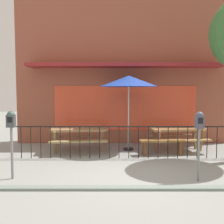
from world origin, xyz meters
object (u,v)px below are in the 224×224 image
picnic_table_left (79,133)px  patio_bench (162,144)px  picnic_table_right (177,133)px  parking_meter_far (11,127)px  parking_meter_near (200,128)px  patio_umbrella (129,82)px

picnic_table_left → patio_bench: size_ratio=1.37×
picnic_table_right → parking_meter_far: (-4.44, -2.85, 0.59)m
picnic_table_left → parking_meter_near: size_ratio=1.26×
parking_meter_far → patio_bench: bearing=30.4°
picnic_table_left → parking_meter_far: parking_meter_far is taller
picnic_table_left → picnic_table_right: bearing=2.3°
picnic_table_right → parking_meter_near: bearing=-95.2°
picnic_table_right → patio_umbrella: 2.36m
parking_meter_near → parking_meter_far: bearing=178.1°
picnic_table_left → patio_bench: picnic_table_left is taller
picnic_table_left → picnic_table_right: 3.28m
picnic_table_right → parking_meter_near: (-0.27, -2.99, 0.58)m
patio_umbrella → parking_meter_far: (-2.82, -2.98, -1.12)m
patio_bench → picnic_table_right: bearing=44.4°
picnic_table_left → patio_bench: bearing=-10.0°
parking_meter_far → patio_umbrella: bearing=46.6°
patio_bench → parking_meter_far: bearing=-149.6°
picnic_table_right → patio_umbrella: (-1.62, 0.13, 1.71)m
parking_meter_near → picnic_table_right: bearing=84.8°
picnic_table_right → parking_meter_far: parking_meter_far is taller
picnic_table_left → patio_umbrella: bearing=9.1°
patio_bench → parking_meter_near: parking_meter_near is taller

